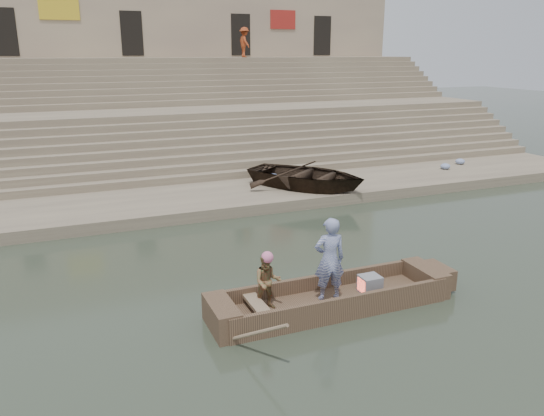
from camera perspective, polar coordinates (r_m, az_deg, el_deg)
ground at (r=13.99m, az=9.95°, el=-7.23°), size 120.00×120.00×0.00m
lower_landing at (r=20.73m, az=-1.74°, el=1.43°), size 32.00×4.00×0.40m
mid_landing at (r=27.50m, az=-7.31°, el=7.58°), size 32.00×3.00×2.80m
upper_landing at (r=34.13m, az=-10.52°, el=11.16°), size 32.00×3.00×5.20m
ghat_steps at (r=29.07m, az=-8.22°, el=8.81°), size 32.00×11.00×5.20m
building_wall at (r=37.92m, az=-12.08°, el=16.12°), size 32.00×5.07×11.20m
main_rowboat at (r=12.22m, az=6.32°, el=-10.14°), size 5.00×1.30×0.22m
rowboat_trim at (r=12.22m, az=7.25°, el=-9.14°), size 6.04×2.63×1.91m
standing_man at (r=11.79m, az=6.16°, el=-5.48°), size 0.76×0.56×1.91m
rowing_man at (r=11.45m, az=-0.49°, el=-7.89°), size 0.70×0.61×1.24m
television at (r=12.55m, az=10.37°, el=-8.01°), size 0.46×0.42×0.40m
beached_rowboat at (r=20.92m, az=3.72°, el=3.49°), size 5.58×5.82×0.98m
pedestrian at (r=34.33m, az=-2.95°, el=17.27°), size 0.71×1.18×1.78m
cloth_bundles at (r=22.26m, az=4.58°, el=3.31°), size 21.11×2.00×0.26m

